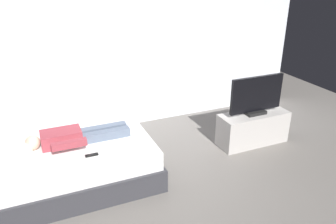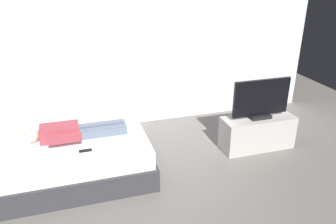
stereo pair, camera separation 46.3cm
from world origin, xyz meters
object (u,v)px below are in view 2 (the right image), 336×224
at_px(bed, 71,153).
at_px(tv, 261,100).
at_px(tv_stand, 257,132).
at_px(pillow, 11,138).
at_px(person, 70,132).
at_px(remote, 86,151).

relative_size(bed, tv, 2.29).
distance_m(tv_stand, tv, 0.53).
relative_size(pillow, tv_stand, 0.44).
xyz_separation_m(bed, tv_stand, (2.72, -0.17, -0.01)).
height_order(pillow, tv_stand, pillow).
bearing_deg(tv_stand, pillow, 177.06).
relative_size(person, tv_stand, 1.15).
bearing_deg(tv, person, 178.26).
height_order(remote, tv, tv).
distance_m(bed, remote, 0.60).
bearing_deg(remote, person, 110.47).
xyz_separation_m(person, remote, (0.15, -0.40, -0.07)).
xyz_separation_m(remote, tv, (2.54, 0.32, 0.24)).
bearing_deg(tv_stand, bed, 176.32).
height_order(person, tv, tv).
distance_m(pillow, person, 0.72).
bearing_deg(pillow, bed, -0.00).
bearing_deg(person, tv_stand, -1.74).
bearing_deg(remote, tv, 7.26).
relative_size(bed, tv_stand, 1.83).
height_order(remote, tv_stand, remote).
bearing_deg(tv_stand, remote, -172.74).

